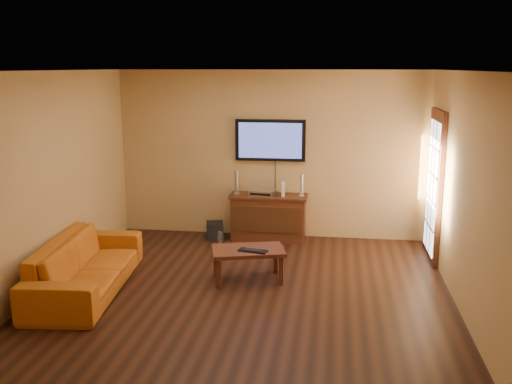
% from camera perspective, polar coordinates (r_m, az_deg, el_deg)
% --- Properties ---
extents(ground_plane, '(5.00, 5.00, 0.00)m').
position_cam_1_polar(ground_plane, '(7.21, -0.88, -9.94)').
color(ground_plane, black).
rests_on(ground_plane, ground).
extents(room_walls, '(5.00, 5.00, 5.00)m').
position_cam_1_polar(room_walls, '(7.36, -0.17, 4.18)').
color(room_walls, tan).
rests_on(room_walls, ground).
extents(french_door, '(0.07, 1.02, 2.22)m').
position_cam_1_polar(french_door, '(8.58, 17.38, 0.46)').
color(french_door, '#421D0F').
rests_on(french_door, ground).
extents(media_console, '(1.24, 0.47, 0.73)m').
position_cam_1_polar(media_console, '(9.22, 1.26, -2.51)').
color(media_console, '#421D0F').
rests_on(media_console, ground).
extents(television, '(1.13, 0.08, 0.67)m').
position_cam_1_polar(television, '(9.17, 1.44, 5.19)').
color(television, black).
rests_on(television, ground).
extents(coffee_table, '(1.04, 0.78, 0.43)m').
position_cam_1_polar(coffee_table, '(7.46, -0.80, -6.16)').
color(coffee_table, '#421D0F').
rests_on(coffee_table, ground).
extents(sofa, '(0.87, 2.30, 0.88)m').
position_cam_1_polar(sofa, '(7.42, -16.67, -6.22)').
color(sofa, '#BD5F15').
rests_on(sofa, ground).
extents(speaker_left, '(0.10, 0.10, 0.37)m').
position_cam_1_polar(speaker_left, '(9.19, -1.97, 0.88)').
color(speaker_left, silver).
rests_on(speaker_left, media_console).
extents(speaker_right, '(0.10, 0.10, 0.35)m').
position_cam_1_polar(speaker_right, '(9.05, 4.57, 0.58)').
color(speaker_right, silver).
rests_on(speaker_right, media_console).
extents(av_receiver, '(0.43, 0.33, 0.09)m').
position_cam_1_polar(av_receiver, '(9.10, 0.67, -0.06)').
color(av_receiver, silver).
rests_on(av_receiver, media_console).
extents(game_console, '(0.05, 0.18, 0.24)m').
position_cam_1_polar(game_console, '(9.05, 2.77, 0.35)').
color(game_console, white).
rests_on(game_console, media_console).
extents(subwoofer, '(0.33, 0.33, 0.27)m').
position_cam_1_polar(subwoofer, '(9.34, -4.13, -3.83)').
color(subwoofer, black).
rests_on(subwoofer, ground).
extents(bottle, '(0.08, 0.08, 0.23)m').
position_cam_1_polar(bottle, '(9.01, -3.65, -4.62)').
color(bottle, white).
rests_on(bottle, ground).
extents(keyboard, '(0.39, 0.22, 0.02)m').
position_cam_1_polar(keyboard, '(7.34, -0.31, -5.87)').
color(keyboard, black).
rests_on(keyboard, coffee_table).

